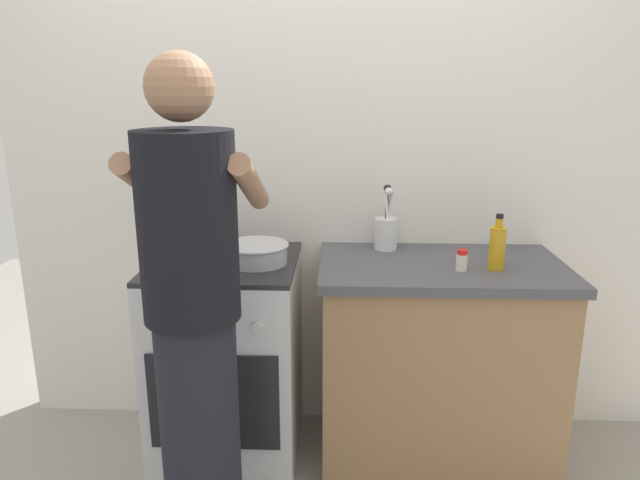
% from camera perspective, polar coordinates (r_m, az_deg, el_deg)
% --- Properties ---
extents(ground, '(6.00, 6.00, 0.00)m').
position_cam_1_polar(ground, '(2.66, -1.27, -21.99)').
color(ground, gray).
extents(back_wall, '(3.20, 0.10, 2.50)m').
position_cam_1_polar(back_wall, '(2.64, 3.61, 7.38)').
color(back_wall, silver).
rests_on(back_wall, ground).
extents(countertop, '(1.00, 0.60, 0.90)m').
position_cam_1_polar(countertop, '(2.58, 11.46, -11.79)').
color(countertop, '#99724C').
rests_on(countertop, ground).
extents(stove_range, '(0.60, 0.62, 0.90)m').
position_cam_1_polar(stove_range, '(2.59, -9.04, -11.58)').
color(stove_range, silver).
rests_on(stove_range, ground).
extents(pot, '(0.28, 0.21, 0.11)m').
position_cam_1_polar(pot, '(2.44, -12.74, -0.67)').
color(pot, '#38383D').
rests_on(pot, stove_range).
extents(mixing_bowl, '(0.27, 0.27, 0.08)m').
position_cam_1_polar(mixing_bowl, '(2.36, -6.33, -1.20)').
color(mixing_bowl, '#B7B7BC').
rests_on(mixing_bowl, stove_range).
extents(utensil_crock, '(0.10, 0.10, 0.29)m').
position_cam_1_polar(utensil_crock, '(2.55, 6.54, 1.10)').
color(utensil_crock, silver).
rests_on(utensil_crock, countertop).
extents(spice_bottle, '(0.04, 0.04, 0.08)m').
position_cam_1_polar(spice_bottle, '(2.32, 13.86, -1.99)').
color(spice_bottle, silver).
rests_on(spice_bottle, countertop).
extents(oil_bottle, '(0.06, 0.06, 0.22)m').
position_cam_1_polar(oil_bottle, '(2.35, 17.14, -0.65)').
color(oil_bottle, gold).
rests_on(oil_bottle, countertop).
extents(person, '(0.41, 0.50, 1.70)m').
position_cam_1_polar(person, '(1.89, -12.31, -8.49)').
color(person, black).
rests_on(person, ground).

